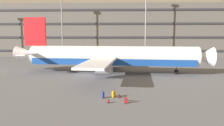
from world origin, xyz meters
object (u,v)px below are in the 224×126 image
backpack_large (108,101)px  airliner (110,57)px  suitcase_black (126,100)px  backpack_purple (126,100)px  backpack_small (119,96)px  suitcase_red (103,95)px  suitcase_teal (114,94)px

backpack_large → airliner: bearing=91.8°
suitcase_black → backpack_purple: (0.00, 0.70, -0.13)m
suitcase_black → backpack_small: size_ratio=1.75×
suitcase_red → backpack_purple: suitcase_red is taller
suitcase_red → backpack_small: size_ratio=2.17×
suitcase_black → backpack_large: size_ratio=1.74×
suitcase_black → backpack_small: 2.32m
airliner → backpack_purple: size_ratio=79.24×
backpack_purple → suitcase_black: bearing=-90.3°
backpack_small → backpack_large: bearing=-120.1°
airliner → backpack_small: (1.92, -17.91, -3.14)m
suitcase_teal → backpack_small: bearing=-10.4°
airliner → backpack_large: size_ratio=86.47×
suitcase_teal → backpack_purple: bearing=-48.4°
suitcase_red → backpack_purple: size_ratio=1.99×
suitcase_teal → backpack_small: size_ratio=2.10×
suitcase_teal → suitcase_red: bearing=-162.9°
backpack_purple → backpack_small: 1.66m
backpack_small → backpack_large: (-1.28, -2.20, 0.00)m
airliner → backpack_purple: (2.66, -19.40, -3.12)m
suitcase_black → suitcase_teal: suitcase_teal is taller
backpack_large → suitcase_black: bearing=0.3°
airliner → suitcase_black: (2.66, -20.10, -2.99)m
suitcase_red → backpack_purple: (2.73, -1.22, -0.22)m
backpack_purple → backpack_small: size_ratio=1.09×
backpack_small → backpack_large: 2.55m
backpack_small → backpack_large: same height
backpack_small → suitcase_teal: bearing=169.6°
suitcase_teal → backpack_large: suitcase_teal is taller
suitcase_red → backpack_small: suitcase_red is taller
backpack_purple → backpack_large: size_ratio=1.09×
suitcase_teal → suitcase_black: bearing=-58.3°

